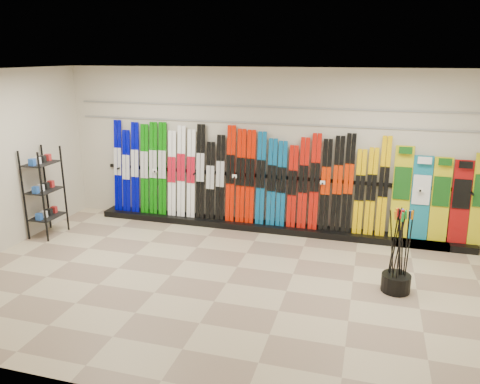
# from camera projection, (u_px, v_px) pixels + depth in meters

# --- Properties ---
(floor) EXTENTS (8.00, 8.00, 0.00)m
(floor) POSITION_uv_depth(u_px,v_px,m) (227.00, 283.00, 6.84)
(floor) COLOR gray
(floor) RESTS_ON ground
(back_wall) EXTENTS (8.00, 0.00, 8.00)m
(back_wall) POSITION_uv_depth(u_px,v_px,m) (266.00, 150.00, 8.72)
(back_wall) COLOR beige
(back_wall) RESTS_ON floor
(ceiling) EXTENTS (8.00, 8.00, 0.00)m
(ceiling) POSITION_uv_depth(u_px,v_px,m) (225.00, 72.00, 5.99)
(ceiling) COLOR silver
(ceiling) RESTS_ON back_wall
(ski_rack_base) EXTENTS (8.00, 0.40, 0.12)m
(ski_rack_base) POSITION_uv_depth(u_px,v_px,m) (274.00, 227.00, 8.87)
(ski_rack_base) COLOR black
(ski_rack_base) RESTS_ON floor
(skis) EXTENTS (5.36, 0.22, 1.84)m
(skis) POSITION_uv_depth(u_px,v_px,m) (238.00, 178.00, 8.84)
(skis) COLOR #0002A0
(skis) RESTS_ON ski_rack_base
(snowboards) EXTENTS (1.60, 0.25, 1.60)m
(snowboards) POSITION_uv_depth(u_px,v_px,m) (440.00, 198.00, 7.96)
(snowboards) COLOR gold
(snowboards) RESTS_ON ski_rack_base
(accessory_rack) EXTENTS (0.40, 0.60, 1.62)m
(accessory_rack) POSITION_uv_depth(u_px,v_px,m) (45.00, 192.00, 8.47)
(accessory_rack) COLOR black
(accessory_rack) RESTS_ON floor
(pole_bin) EXTENTS (0.40, 0.40, 0.25)m
(pole_bin) POSITION_uv_depth(u_px,v_px,m) (396.00, 283.00, 6.58)
(pole_bin) COLOR black
(pole_bin) RESTS_ON floor
(ski_poles) EXTENTS (0.32, 0.28, 1.18)m
(ski_poles) POSITION_uv_depth(u_px,v_px,m) (399.00, 251.00, 6.46)
(ski_poles) COLOR black
(ski_poles) RESTS_ON pole_bin
(slatwall_rail_0) EXTENTS (7.60, 0.02, 0.03)m
(slatwall_rail_0) POSITION_uv_depth(u_px,v_px,m) (266.00, 123.00, 8.56)
(slatwall_rail_0) COLOR gray
(slatwall_rail_0) RESTS_ON back_wall
(slatwall_rail_1) EXTENTS (7.60, 0.02, 0.03)m
(slatwall_rail_1) POSITION_uv_depth(u_px,v_px,m) (267.00, 107.00, 8.48)
(slatwall_rail_1) COLOR gray
(slatwall_rail_1) RESTS_ON back_wall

